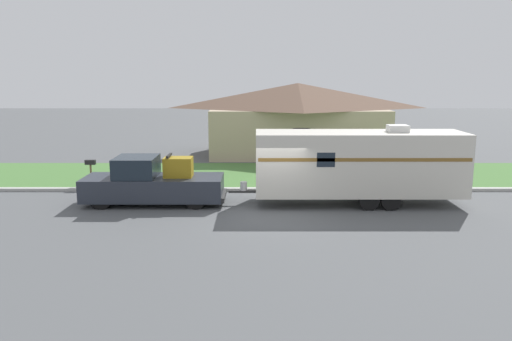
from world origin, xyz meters
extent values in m
plane|color=#515456|center=(0.00, 0.00, 0.00)|extent=(120.00, 120.00, 0.00)
cube|color=#ADADA8|center=(0.00, 3.75, 0.07)|extent=(80.00, 0.30, 0.14)
cube|color=#477538|center=(0.00, 7.40, 0.01)|extent=(80.00, 7.00, 0.03)
cube|color=tan|center=(2.05, 14.38, 1.54)|extent=(11.20, 6.15, 3.08)
pyramid|color=brown|center=(2.05, 14.38, 3.89)|extent=(12.09, 6.64, 1.62)
cube|color=#4C3828|center=(2.05, 11.33, 1.05)|extent=(1.00, 0.06, 2.10)
cylinder|color=black|center=(-6.82, 0.63, 0.40)|extent=(0.81, 0.28, 0.81)
cylinder|color=black|center=(-6.82, 2.28, 0.40)|extent=(0.81, 0.28, 0.81)
cylinder|color=black|center=(-3.08, 0.63, 0.40)|extent=(0.81, 0.28, 0.81)
cylinder|color=black|center=(-3.08, 2.28, 0.40)|extent=(0.81, 0.28, 0.81)
cube|color=#282D38|center=(-6.14, 1.45, 0.68)|extent=(3.17, 2.00, 0.92)
cube|color=#19232D|center=(-5.57, 1.45, 1.56)|extent=(1.65, 1.84, 0.83)
cube|color=#282D38|center=(-3.31, 1.45, 0.68)|extent=(2.49, 2.00, 0.92)
cube|color=#333333|center=(-2.00, 1.45, 0.34)|extent=(0.12, 1.80, 0.20)
cube|color=olive|center=(-3.86, 1.45, 1.54)|extent=(1.15, 0.84, 0.80)
cube|color=black|center=(-4.22, 1.45, 2.02)|extent=(0.10, 0.93, 0.08)
cylinder|color=black|center=(3.76, 0.45, 0.39)|extent=(0.78, 0.22, 0.78)
cylinder|color=black|center=(3.76, 2.46, 0.39)|extent=(0.78, 0.22, 0.78)
cylinder|color=black|center=(4.63, 0.45, 0.39)|extent=(0.78, 0.22, 0.78)
cylinder|color=black|center=(4.63, 2.46, 0.39)|extent=(0.78, 0.22, 0.78)
cube|color=beige|center=(3.52, 1.45, 1.72)|extent=(8.41, 2.30, 2.52)
cube|color=brown|center=(3.52, 0.30, 2.04)|extent=(8.24, 0.01, 0.14)
cube|color=#383838|center=(-1.25, 1.45, 0.52)|extent=(1.13, 0.12, 0.10)
cylinder|color=silver|center=(-1.19, 1.45, 0.75)|extent=(0.28, 0.28, 0.36)
cube|color=silver|center=(5.04, 1.45, 3.12)|extent=(0.80, 0.68, 0.28)
cube|color=#19232D|center=(2.01, 0.30, 2.04)|extent=(0.70, 0.01, 0.56)
cylinder|color=brown|center=(-8.48, 4.53, 0.55)|extent=(0.09, 0.09, 1.09)
cube|color=black|center=(-8.48, 4.53, 1.20)|extent=(0.48, 0.20, 0.22)
camera|label=1|loc=(-0.68, -18.56, 5.28)|focal=35.00mm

